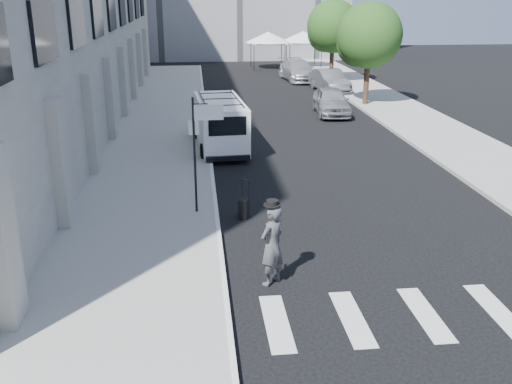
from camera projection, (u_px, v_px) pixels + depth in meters
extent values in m
plane|color=black|center=(299.00, 257.00, 14.74)|extent=(120.00, 120.00, 0.00)
cube|color=gray|center=(163.00, 124.00, 29.30)|extent=(4.50, 48.00, 0.15)
cube|color=gray|center=(388.00, 104.00, 34.37)|extent=(4.00, 56.00, 0.15)
cube|color=gray|center=(12.00, 2.00, 28.49)|extent=(10.00, 44.00, 12.00)
cylinder|color=black|center=(195.00, 156.00, 16.85)|extent=(0.07, 0.07, 3.50)
cube|color=white|center=(194.00, 128.00, 16.59)|extent=(0.30, 0.03, 0.42)
cube|color=white|center=(209.00, 112.00, 16.46)|extent=(0.85, 0.06, 0.45)
cylinder|color=black|center=(366.00, 83.00, 33.79)|extent=(0.32, 0.32, 2.80)
sphere|color=#163E14|center=(369.00, 35.00, 32.89)|extent=(3.80, 3.80, 3.80)
sphere|color=#163E14|center=(359.00, 44.00, 33.60)|extent=(2.66, 2.66, 2.66)
cylinder|color=black|center=(331.00, 65.00, 42.23)|extent=(0.32, 0.32, 2.80)
sphere|color=#163E14|center=(333.00, 26.00, 41.33)|extent=(3.80, 3.80, 3.80)
sphere|color=#163E14|center=(326.00, 34.00, 42.04)|extent=(2.66, 2.66, 2.66)
cylinder|color=black|center=(254.00, 58.00, 48.97)|extent=(0.06, 0.06, 2.20)
cylinder|color=black|center=(286.00, 58.00, 49.24)|extent=(0.06, 0.06, 2.20)
cylinder|color=black|center=(251.00, 55.00, 51.59)|extent=(0.06, 0.06, 2.20)
cylinder|color=black|center=(281.00, 54.00, 51.87)|extent=(0.06, 0.06, 2.20)
cube|color=white|center=(268.00, 43.00, 50.04)|extent=(3.00, 3.00, 0.12)
cone|color=white|center=(268.00, 37.00, 49.87)|extent=(4.00, 4.00, 0.90)
cylinder|color=black|center=(290.00, 57.00, 49.75)|extent=(0.06, 0.06, 2.20)
cylinder|color=black|center=(321.00, 57.00, 50.03)|extent=(0.06, 0.06, 2.20)
cylinder|color=black|center=(285.00, 54.00, 52.38)|extent=(0.06, 0.06, 2.20)
cylinder|color=black|center=(315.00, 54.00, 52.66)|extent=(0.06, 0.06, 2.20)
cube|color=white|center=(303.00, 42.00, 50.82)|extent=(3.00, 3.00, 0.12)
cone|color=white|center=(303.00, 36.00, 50.66)|extent=(4.00, 4.00, 0.90)
imported|color=#404043|center=(272.00, 245.00, 13.11)|extent=(0.85, 0.84, 1.97)
cube|color=black|center=(273.00, 232.00, 15.86)|extent=(0.25, 0.46, 0.34)
cube|color=black|center=(244.00, 208.00, 17.23)|extent=(0.39, 0.49, 0.61)
cylinder|color=black|center=(242.00, 188.00, 17.24)|extent=(0.02, 0.02, 0.58)
cylinder|color=black|center=(249.00, 189.00, 17.19)|extent=(0.02, 0.02, 0.58)
cube|color=black|center=(245.00, 180.00, 17.12)|extent=(0.23, 0.11, 0.03)
cube|color=white|center=(220.00, 123.00, 24.52)|extent=(2.20, 5.12, 1.94)
cube|color=white|center=(214.00, 120.00, 27.21)|extent=(1.81, 0.95, 1.02)
cube|color=black|center=(227.00, 126.00, 22.08)|extent=(1.48, 0.18, 0.74)
cylinder|color=black|center=(197.00, 133.00, 26.28)|extent=(0.31, 0.72, 0.70)
cylinder|color=black|center=(235.00, 131.00, 26.57)|extent=(0.31, 0.72, 0.70)
cylinder|color=black|center=(204.00, 152.00, 23.10)|extent=(0.31, 0.72, 0.70)
cylinder|color=black|center=(247.00, 150.00, 23.39)|extent=(0.31, 0.72, 0.70)
imported|color=gray|center=(331.00, 101.00, 31.69)|extent=(2.07, 4.47, 1.48)
imported|color=#4F5256|center=(330.00, 81.00, 38.89)|extent=(2.11, 4.73, 1.51)
imported|color=#95969C|center=(298.00, 70.00, 43.88)|extent=(2.71, 5.54, 1.55)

